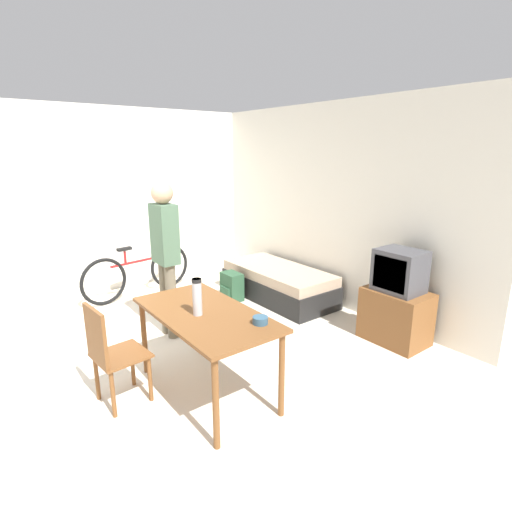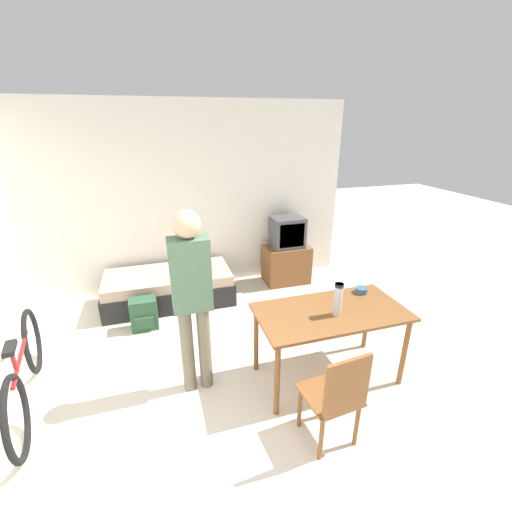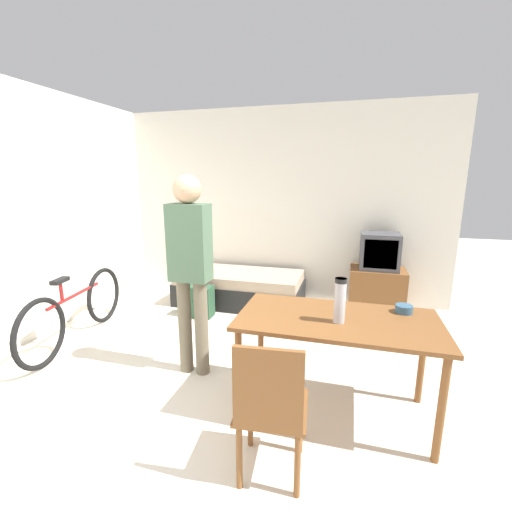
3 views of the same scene
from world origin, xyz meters
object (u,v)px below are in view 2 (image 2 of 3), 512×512
at_px(thermos_flask, 338,298).
at_px(backpack, 144,314).
at_px(person_standing, 192,291).
at_px(tv, 286,254).
at_px(dining_table, 331,319).
at_px(mate_bowl, 361,290).
at_px(daybed, 169,288).
at_px(bicycle, 25,373).
at_px(wooden_chair, 337,395).

distance_m(thermos_flask, backpack, 2.43).
xyz_separation_m(person_standing, thermos_flask, (1.26, -0.31, -0.11)).
bearing_deg(tv, dining_table, -101.07).
distance_m(tv, thermos_flask, 2.33).
height_order(tv, dining_table, tv).
relative_size(tv, thermos_flask, 3.36).
relative_size(dining_table, thermos_flask, 4.48).
bearing_deg(mate_bowl, daybed, 136.27).
xyz_separation_m(daybed, bicycle, (-1.33, -1.56, 0.12)).
distance_m(tv, person_standing, 2.63).
bearing_deg(daybed, mate_bowl, -43.73).
relative_size(daybed, wooden_chair, 1.95).
distance_m(wooden_chair, mate_bowl, 1.27).
relative_size(daybed, thermos_flask, 5.55).
bearing_deg(backpack, dining_table, -39.44).
relative_size(wooden_chair, thermos_flask, 2.85).
bearing_deg(person_standing, wooden_chair, -45.83).
height_order(bicycle, backpack, bicycle).
relative_size(wooden_chair, bicycle, 0.52).
bearing_deg(thermos_flask, dining_table, 97.98).
bearing_deg(wooden_chair, bicycle, 153.95).
height_order(daybed, dining_table, dining_table).
relative_size(daybed, bicycle, 1.01).
relative_size(wooden_chair, backpack, 2.24).
height_order(dining_table, backpack, dining_table).
height_order(daybed, mate_bowl, mate_bowl).
height_order(bicycle, person_standing, person_standing).
bearing_deg(backpack, mate_bowl, -28.61).
distance_m(thermos_flask, mate_bowl, 0.57).
relative_size(dining_table, backpack, 3.52).
bearing_deg(daybed, dining_table, -55.19).
bearing_deg(tv, bicycle, -151.51).
height_order(tv, mate_bowl, tv).
bearing_deg(tv, person_standing, -130.89).
bearing_deg(mate_bowl, tv, 91.21).
height_order(daybed, bicycle, bicycle).
height_order(wooden_chair, bicycle, wooden_chair).
xyz_separation_m(dining_table, thermos_flask, (0.01, -0.08, 0.26)).
xyz_separation_m(wooden_chair, thermos_flask, (0.33, 0.65, 0.43)).
distance_m(dining_table, backpack, 2.31).
bearing_deg(mate_bowl, wooden_chair, -129.53).
distance_m(tv, mate_bowl, 1.97).
bearing_deg(person_standing, thermos_flask, -13.87).
bearing_deg(backpack, wooden_chair, -56.58).
height_order(thermos_flask, mate_bowl, thermos_flask).
height_order(dining_table, person_standing, person_standing).
bearing_deg(bicycle, dining_table, -9.50).
height_order(thermos_flask, backpack, thermos_flask).
relative_size(tv, person_standing, 0.60).
relative_size(person_standing, mate_bowl, 14.37).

